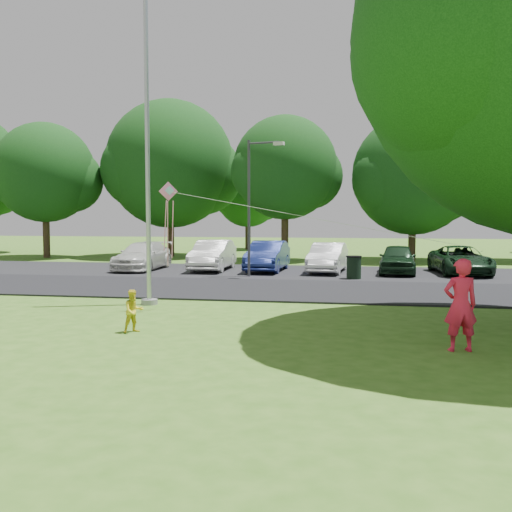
% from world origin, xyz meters
% --- Properties ---
extents(ground, '(120.00, 120.00, 0.00)m').
position_xyz_m(ground, '(0.00, 0.00, 0.00)').
color(ground, '#3A6A1B').
rests_on(ground, ground).
extents(park_road, '(60.00, 6.00, 0.06)m').
position_xyz_m(park_road, '(0.00, 9.00, 0.03)').
color(park_road, black).
rests_on(park_road, ground).
extents(parking_strip, '(42.00, 7.00, 0.06)m').
position_xyz_m(parking_strip, '(0.00, 15.50, 0.03)').
color(parking_strip, black).
rests_on(parking_strip, ground).
extents(flagpole, '(0.50, 0.50, 10.00)m').
position_xyz_m(flagpole, '(-3.50, 5.00, 4.17)').
color(flagpole, '#B7BABF').
rests_on(flagpole, ground).
extents(street_lamp, '(1.66, 0.55, 5.98)m').
position_xyz_m(street_lamp, '(-1.69, 12.94, 3.60)').
color(street_lamp, '#3F3F44').
rests_on(street_lamp, ground).
extents(trash_can, '(0.65, 0.65, 1.03)m').
position_xyz_m(trash_can, '(2.63, 12.85, 0.52)').
color(trash_can, black).
rests_on(trash_can, ground).
extents(tree_row, '(64.35, 11.94, 10.88)m').
position_xyz_m(tree_row, '(1.59, 24.23, 5.71)').
color(tree_row, '#332316').
rests_on(tree_row, ground).
extents(horizon_trees, '(77.46, 7.20, 7.02)m').
position_xyz_m(horizon_trees, '(4.06, 33.88, 4.30)').
color(horizon_trees, '#332316').
rests_on(horizon_trees, ground).
extents(parked_cars, '(17.33, 5.19, 1.47)m').
position_xyz_m(parked_cars, '(-0.06, 15.48, 0.75)').
color(parked_cars, silver).
rests_on(parked_cars, ground).
extents(woman, '(0.76, 0.58, 1.87)m').
position_xyz_m(woman, '(4.79, 0.33, 0.93)').
color(woman, '#FF2148').
rests_on(woman, ground).
extents(child_yellow, '(0.61, 0.61, 1.00)m').
position_xyz_m(child_yellow, '(-2.35, 0.94, 0.50)').
color(child_yellow, yellow).
rests_on(child_yellow, ground).
extents(kite, '(7.58, 3.98, 2.40)m').
position_xyz_m(kite, '(-2.27, 3.93, 2.93)').
color(kite, pink).
rests_on(kite, ground).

